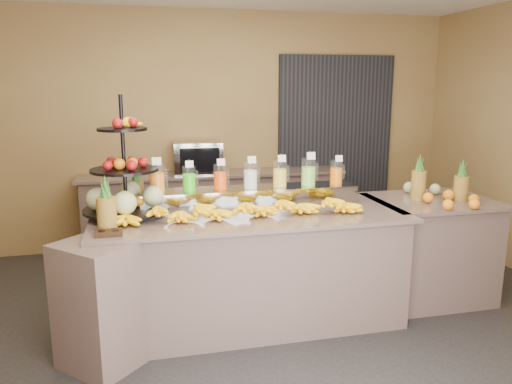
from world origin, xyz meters
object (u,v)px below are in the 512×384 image
object	(u,v)px
pitcher_tray	(250,196)
oven_warmer	(198,158)
banana_heap	(243,207)
fruit_stand	(131,186)
right_fruit_pile	(444,193)
condiment_caddy	(109,233)

from	to	relation	value
pitcher_tray	oven_warmer	size ratio (longest dim) A/B	3.37
pitcher_tray	banana_heap	world-z (taller)	banana_heap
banana_heap	fruit_stand	bearing A→B (deg)	163.89
right_fruit_pile	oven_warmer	bearing A→B (deg)	133.80
pitcher_tray	right_fruit_pile	distance (m)	1.69
banana_heap	right_fruit_pile	distance (m)	1.81
pitcher_tray	fruit_stand	xyz separation A→B (m)	(-0.98, -0.12, 0.16)
pitcher_tray	right_fruit_pile	bearing A→B (deg)	-10.94
fruit_stand	right_fruit_pile	bearing A→B (deg)	-11.61
banana_heap	oven_warmer	bearing A→B (deg)	92.91
banana_heap	condiment_caddy	world-z (taller)	banana_heap
fruit_stand	right_fruit_pile	distance (m)	2.66
banana_heap	fruit_stand	world-z (taller)	fruit_stand
banana_heap	condiment_caddy	bearing A→B (deg)	-165.22
pitcher_tray	fruit_stand	world-z (taller)	fruit_stand
fruit_stand	condiment_caddy	distance (m)	0.58
right_fruit_pile	fruit_stand	bearing A→B (deg)	175.74
banana_heap	right_fruit_pile	size ratio (longest dim) A/B	3.95
pitcher_tray	oven_warmer	bearing A→B (deg)	98.47
banana_heap	condiment_caddy	distance (m)	1.03
pitcher_tray	right_fruit_pile	size ratio (longest dim) A/B	3.75
condiment_caddy	oven_warmer	world-z (taller)	oven_warmer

